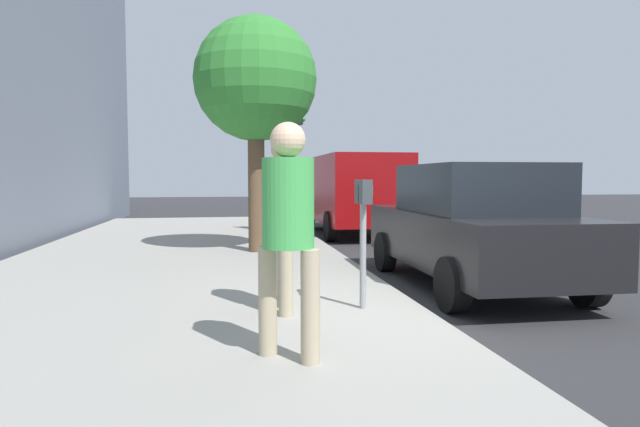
% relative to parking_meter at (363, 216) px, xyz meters
% --- Properties ---
extents(ground_plane, '(80.00, 80.00, 0.00)m').
position_rel_parking_meter_xyz_m(ground_plane, '(0.28, -0.68, -1.17)').
color(ground_plane, '#2B2B2D').
rests_on(ground_plane, ground).
extents(sidewalk_slab, '(28.00, 6.00, 0.15)m').
position_rel_parking_meter_xyz_m(sidewalk_slab, '(0.28, 2.32, -1.09)').
color(sidewalk_slab, gray).
rests_on(sidewalk_slab, ground_plane).
extents(parking_meter, '(0.36, 0.12, 1.41)m').
position_rel_parking_meter_xyz_m(parking_meter, '(0.00, 0.00, 0.00)').
color(parking_meter, gray).
rests_on(parking_meter, sidewalk_slab).
extents(pedestrian_at_meter, '(0.56, 0.41, 1.87)m').
position_rel_parking_meter_xyz_m(pedestrian_at_meter, '(0.01, 0.86, 0.10)').
color(pedestrian_at_meter, tan).
rests_on(pedestrian_at_meter, sidewalk_slab).
extents(pedestrian_bystander, '(0.42, 0.46, 1.86)m').
position_rel_parking_meter_xyz_m(pedestrian_bystander, '(-1.51, 0.99, 0.10)').
color(pedestrian_bystander, tan).
rests_on(pedestrian_bystander, sidewalk_slab).
extents(parked_sedan_near, '(4.43, 2.03, 1.77)m').
position_rel_parking_meter_xyz_m(parked_sedan_near, '(1.57, -2.03, -0.27)').
color(parked_sedan_near, black).
rests_on(parked_sedan_near, ground_plane).
extents(parked_van_far, '(5.21, 2.15, 2.18)m').
position_rel_parking_meter_xyz_m(parked_van_far, '(9.08, -2.03, 0.09)').
color(parked_van_far, maroon).
rests_on(parked_van_far, ground_plane).
extents(street_tree, '(2.36, 2.36, 4.49)m').
position_rel_parking_meter_xyz_m(street_tree, '(4.82, 0.88, 2.26)').
color(street_tree, brown).
rests_on(street_tree, sidewalk_slab).
extents(traffic_signal, '(0.24, 0.44, 3.60)m').
position_rel_parking_meter_xyz_m(traffic_signal, '(7.87, -0.26, 1.41)').
color(traffic_signal, black).
rests_on(traffic_signal, sidewalk_slab).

